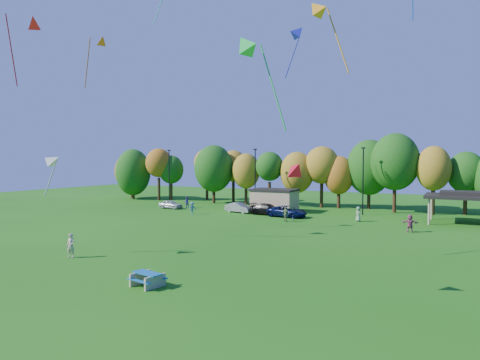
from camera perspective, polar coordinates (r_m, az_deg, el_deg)
The scene contains 23 objects.
ground at distance 24.04m, azimuth -8.64°, elevation -15.25°, with size 160.00×160.00×0.00m, color #19600F.
tree_line at distance 65.67m, azimuth 14.43°, elevation 1.32°, with size 93.57×10.55×11.15m.
lamp_posts at distance 59.68m, azimuth 16.08°, elevation 0.19°, with size 64.50×0.25×9.09m.
utility_building at distance 61.45m, azimuth 4.62°, elevation -2.69°, with size 6.30×4.30×3.25m.
pavilion at distance 55.69m, azimuth 27.67°, elevation -1.91°, with size 8.20×6.20×3.77m.
picnic_table at distance 26.22m, azimuth -12.24°, elevation -12.68°, with size 2.13×1.88×0.81m.
kite_flyer at distance 35.04m, azimuth -21.63°, elevation -8.14°, with size 0.67×0.44×1.84m, color #C6AE94.
car_a at distance 65.79m, azimuth -9.23°, elevation -3.22°, with size 1.55×3.86×1.32m, color silver.
car_b at distance 60.05m, azimuth -0.11°, elevation -3.71°, with size 1.46×4.19×1.38m, color gray.
car_c at distance 55.70m, azimuth 6.29°, elevation -4.20°, with size 2.41×5.22×1.45m, color #0B1442.
car_d at distance 57.72m, azimuth 3.69°, elevation -3.92°, with size 2.10×5.16×1.50m, color black.
far_person_0 at distance 53.29m, azimuth 15.49°, elevation -4.41°, with size 0.88×0.57×1.79m, color #729D6B.
far_person_1 at distance 66.46m, azimuth -7.16°, elevation -2.94°, with size 0.87×0.68×1.79m, color #50489F.
far_person_2 at distance 58.60m, azimuth -6.40°, elevation -3.75°, with size 1.08×0.62×1.67m, color teal.
far_person_4 at distance 47.18m, azimuth 21.72°, elevation -5.39°, with size 1.70×0.54×1.83m, color #A44470.
far_person_5 at distance 51.70m, azimuth 6.10°, elevation -4.52°, with size 1.08×0.45×1.84m, color #6F814F.
kite_4 at distance 32.09m, azimuth 10.16°, elevation 21.50°, with size 3.31×1.66×5.45m.
kite_5 at distance 35.11m, azimuth -23.59°, elevation 2.37°, with size 2.19×1.52×3.47m.
kite_8 at distance 47.04m, azimuth -18.02°, elevation 17.21°, with size 3.10×1.82×5.35m.
kite_11 at distance 22.59m, azimuth 7.50°, elevation 1.51°, with size 1.57×1.56×1.28m.
kite_12 at distance 38.70m, azimuth 7.80°, elevation 18.91°, with size 2.37×2.38×4.48m.
kite_13 at distance 33.11m, azimuth 0.71°, elevation 17.54°, with size 4.53×2.22×7.55m.
kite_14 at distance 43.64m, azimuth -25.83°, elevation 18.30°, with size 2.63×3.47×6.36m.
Camera 1 is at (13.41, -18.53, 7.39)m, focal length 32.00 mm.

